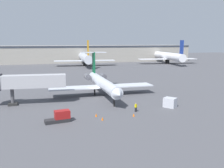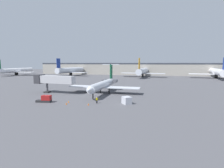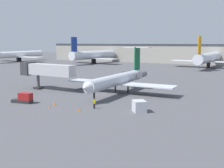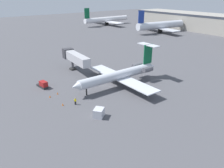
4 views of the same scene
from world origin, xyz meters
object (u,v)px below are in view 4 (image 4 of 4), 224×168
object	(u,v)px
jet_bridge	(75,57)
cargo_container_uld	(99,113)
baggage_tug_lead	(43,85)
ground_crew_marshaller	(75,101)
traffic_cone_near	(63,104)
traffic_cone_mid	(50,96)
parked_airliner_west_mid	(160,25)
parked_airliner_west_end	(106,19)
traffic_cone_far	(58,93)
regional_jet	(121,74)

from	to	relation	value
jet_bridge	cargo_container_uld	xyz separation A→B (m)	(27.98, -10.18, -3.80)
baggage_tug_lead	cargo_container_uld	world-z (taller)	baggage_tug_lead
ground_crew_marshaller	jet_bridge	bearing A→B (deg)	150.71
traffic_cone_near	traffic_cone_mid	distance (m)	5.80
jet_bridge	parked_airliner_west_mid	world-z (taller)	parked_airliner_west_mid
jet_bridge	cargo_container_uld	world-z (taller)	jet_bridge
traffic_cone_near	parked_airliner_west_mid	distance (m)	104.68
jet_bridge	parked_airliner_west_end	distance (m)	106.74
parked_airliner_west_mid	traffic_cone_far	bearing A→B (deg)	-63.57
jet_bridge	parked_airliner_west_end	xyz separation A→B (m)	(-79.48, 71.25, -0.63)
ground_crew_marshaller	traffic_cone_near	world-z (taller)	ground_crew_marshaller
traffic_cone_near	traffic_cone_mid	size ratio (longest dim) A/B	1.00
regional_jet	parked_airliner_west_mid	xyz separation A→B (m)	(-49.71, 73.13, 1.32)
traffic_cone_mid	traffic_cone_far	xyz separation A→B (m)	(-0.55, 2.27, 0.00)
ground_crew_marshaller	traffic_cone_near	bearing A→B (deg)	-118.67
ground_crew_marshaller	traffic_cone_far	bearing A→B (deg)	-173.90
traffic_cone_mid	parked_airliner_west_end	xyz separation A→B (m)	(-92.55, 85.70, 3.84)
ground_crew_marshaller	traffic_cone_mid	xyz separation A→B (m)	(-7.15, -3.10, -0.58)
jet_bridge	ground_crew_marshaller	world-z (taller)	jet_bridge
traffic_cone_far	baggage_tug_lead	bearing A→B (deg)	-168.67
jet_bridge	traffic_cone_near	xyz separation A→B (m)	(18.85, -13.87, -4.46)
baggage_tug_lead	ground_crew_marshaller	bearing A→B (deg)	8.46
regional_jet	traffic_cone_mid	size ratio (longest dim) A/B	51.12
traffic_cone_mid	parked_airliner_west_end	bearing A→B (deg)	137.20
parked_airliner_west_end	parked_airliner_west_mid	size ratio (longest dim) A/B	1.13
cargo_container_uld	traffic_cone_near	size ratio (longest dim) A/B	5.41
baggage_tug_lead	traffic_cone_mid	world-z (taller)	baggage_tug_lead
regional_jet	cargo_container_uld	xyz separation A→B (m)	(10.33, -14.55, -2.23)
regional_jet	baggage_tug_lead	xyz separation A→B (m)	(-11.34, -17.79, -2.33)
parked_airliner_west_end	parked_airliner_west_mid	xyz separation A→B (m)	(47.43, 6.26, 0.38)
traffic_cone_mid	parked_airliner_west_mid	size ratio (longest dim) A/B	0.02
cargo_container_uld	traffic_cone_mid	size ratio (longest dim) A/B	5.41
jet_bridge	baggage_tug_lead	distance (m)	15.33
traffic_cone_mid	parked_airliner_west_mid	world-z (taller)	parked_airliner_west_mid
parked_airliner_west_mid	cargo_container_uld	bearing A→B (deg)	-55.60
ground_crew_marshaller	traffic_cone_far	xyz separation A→B (m)	(-7.70, -0.82, -0.58)
traffic_cone_near	parked_airliner_west_end	world-z (taller)	parked_airliner_west_end
jet_bridge	traffic_cone_near	size ratio (longest dim) A/B	27.93
parked_airliner_west_mid	jet_bridge	bearing A→B (deg)	-67.53
baggage_tug_lead	cargo_container_uld	distance (m)	21.91
baggage_tug_lead	traffic_cone_far	size ratio (longest dim) A/B	7.54
traffic_cone_mid	traffic_cone_far	bearing A→B (deg)	103.52
jet_bridge	ground_crew_marshaller	size ratio (longest dim) A/B	9.09
parked_airliner_west_end	parked_airliner_west_mid	distance (m)	47.84
baggage_tug_lead	traffic_cone_near	distance (m)	12.56
regional_jet	cargo_container_uld	size ratio (longest dim) A/B	9.44
traffic_cone_near	parked_airliner_west_mid	xyz separation A→B (m)	(-50.90, 91.38, 4.21)
cargo_container_uld	traffic_cone_mid	bearing A→B (deg)	-164.02
cargo_container_uld	parked_airliner_west_mid	size ratio (longest dim) A/B	0.09
jet_bridge	baggage_tug_lead	world-z (taller)	jet_bridge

